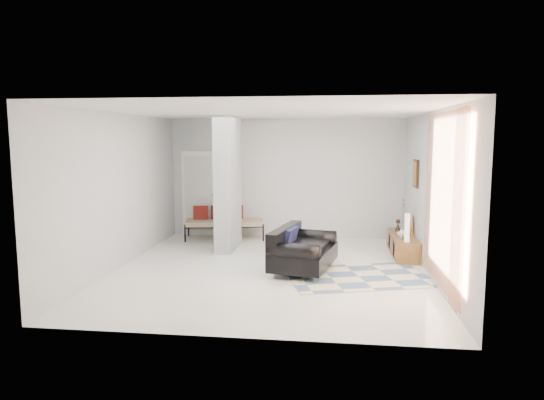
# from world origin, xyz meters

# --- Properties ---
(floor) EXTENTS (6.00, 6.00, 0.00)m
(floor) POSITION_xyz_m (0.00, 0.00, 0.00)
(floor) COLOR white
(floor) RESTS_ON ground
(ceiling) EXTENTS (6.00, 6.00, 0.00)m
(ceiling) POSITION_xyz_m (0.00, 0.00, 2.80)
(ceiling) COLOR white
(ceiling) RESTS_ON wall_back
(wall_back) EXTENTS (6.00, 0.00, 6.00)m
(wall_back) POSITION_xyz_m (0.00, 3.00, 1.40)
(wall_back) COLOR silver
(wall_back) RESTS_ON ground
(wall_front) EXTENTS (6.00, 0.00, 6.00)m
(wall_front) POSITION_xyz_m (0.00, -3.00, 1.40)
(wall_front) COLOR silver
(wall_front) RESTS_ON ground
(wall_left) EXTENTS (0.00, 6.00, 6.00)m
(wall_left) POSITION_xyz_m (-2.75, 0.00, 1.40)
(wall_left) COLOR silver
(wall_left) RESTS_ON ground
(wall_right) EXTENTS (0.00, 6.00, 6.00)m
(wall_right) POSITION_xyz_m (2.75, 0.00, 1.40)
(wall_right) COLOR silver
(wall_right) RESTS_ON ground
(partition_column) EXTENTS (0.35, 1.20, 2.80)m
(partition_column) POSITION_xyz_m (-1.10, 1.60, 1.40)
(partition_column) COLOR #A2A8A9
(partition_column) RESTS_ON floor
(hallway_door) EXTENTS (0.85, 0.06, 2.04)m
(hallway_door) POSITION_xyz_m (-2.10, 2.96, 1.02)
(hallway_door) COLOR white
(hallway_door) RESTS_ON floor
(curtain) EXTENTS (0.00, 2.55, 2.55)m
(curtain) POSITION_xyz_m (2.67, -1.15, 1.45)
(curtain) COLOR orange
(curtain) RESTS_ON wall_right
(wall_art) EXTENTS (0.04, 0.45, 0.55)m
(wall_art) POSITION_xyz_m (2.72, 1.45, 1.65)
(wall_art) COLOR #371B0F
(wall_art) RESTS_ON wall_right
(media_console) EXTENTS (0.45, 1.67, 0.80)m
(media_console) POSITION_xyz_m (2.52, 1.46, 0.21)
(media_console) COLOR brown
(media_console) RESTS_ON floor
(loveseat) EXTENTS (1.22, 1.72, 0.76)m
(loveseat) POSITION_xyz_m (0.54, 0.08, 0.36)
(loveseat) COLOR silver
(loveseat) RESTS_ON floor
(daybed) EXTENTS (1.91, 1.08, 0.77)m
(daybed) POSITION_xyz_m (-1.43, 2.62, 0.41)
(daybed) COLOR black
(daybed) RESTS_ON floor
(area_rug) EXTENTS (2.72, 2.17, 0.01)m
(area_rug) POSITION_xyz_m (1.55, -0.26, 0.01)
(area_rug) COLOR beige
(area_rug) RESTS_ON floor
(cylinder_lamp) EXTENTS (0.10, 0.10, 0.54)m
(cylinder_lamp) POSITION_xyz_m (2.50, 0.85, 0.67)
(cylinder_lamp) COLOR white
(cylinder_lamp) RESTS_ON media_console
(bronze_figurine) EXTENTS (0.14, 0.14, 0.25)m
(bronze_figurine) POSITION_xyz_m (2.47, 1.89, 0.53)
(bronze_figurine) COLOR #2F2114
(bronze_figurine) RESTS_ON media_console
(vase) EXTENTS (0.19, 0.19, 0.19)m
(vase) POSITION_xyz_m (2.47, 1.27, 0.49)
(vase) COLOR white
(vase) RESTS_ON media_console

